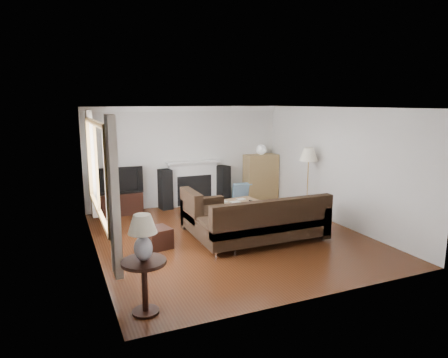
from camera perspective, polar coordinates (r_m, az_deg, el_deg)
name	(u,v)px	position (r m, az deg, el deg)	size (l,w,h in m)	color
room	(230,174)	(7.62, 0.89, 0.72)	(5.10, 5.60, 2.54)	#47210F
window	(97,168)	(6.75, -17.73, 1.47)	(0.12, 2.74, 1.54)	brown
curtain_near	(114,197)	(5.30, -15.46, -2.53)	(0.10, 0.35, 2.10)	beige
curtain_far	(92,164)	(8.28, -18.37, 2.03)	(0.10, 0.35, 2.10)	beige
fireplace	(193,183)	(10.21, -4.39, -0.55)	(1.40, 0.26, 1.15)	white
tv_stand	(120,203)	(9.71, -14.69, -3.40)	(1.03, 0.46, 0.52)	black
television	(118,180)	(9.59, -14.85, -0.10)	(1.08, 0.14, 0.62)	black
speaker_left	(165,189)	(9.92, -8.38, -1.46)	(0.27, 0.33, 0.99)	black
speaker_right	(223,184)	(10.39, -0.17, -0.79)	(0.27, 0.33, 0.98)	black
bookshelf	(261,177)	(10.83, 5.27, 0.28)	(0.89, 0.42, 1.22)	#9A7B47
globe_lamp	(261,150)	(10.72, 5.34, 4.19)	(0.27, 0.27, 0.27)	white
sectional_sofa	(264,221)	(7.52, 5.72, -5.96)	(2.61, 1.91, 0.84)	black
coffee_table	(234,211)	(8.86, 1.37, -4.63)	(1.14, 0.62, 0.45)	#946E47
footstool	(157,238)	(7.39, -9.49, -8.30)	(0.44, 0.44, 0.37)	black
floor_lamp	(308,183)	(9.29, 11.85, -0.51)	(0.41, 0.41, 1.59)	#BD8D41
side_table	(145,287)	(5.21, -11.24, -14.87)	(0.56, 0.56, 0.70)	black
table_lamp	(143,238)	(4.97, -11.52, -8.26)	(0.35, 0.35, 0.57)	silver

